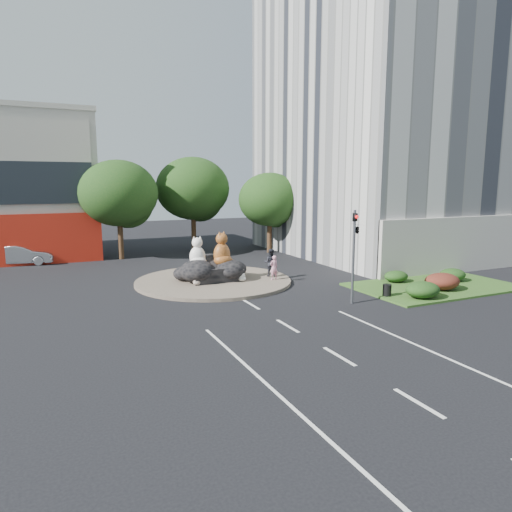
{
  "coord_description": "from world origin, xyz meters",
  "views": [
    {
      "loc": [
        -9.58,
        -17.38,
        6.41
      ],
      "look_at": [
        1.83,
        7.39,
        2.0
      ],
      "focal_mm": 32.0,
      "sensor_mm": 36.0,
      "label": 1
    }
  ],
  "objects_px": {
    "cat_white": "(197,251)",
    "litter_bin": "(387,290)",
    "kitten_white": "(242,274)",
    "kitten_calico": "(196,278)",
    "cat_tabby": "(222,248)",
    "pedestrian_dark": "(270,263)",
    "parked_car": "(21,255)",
    "pedestrian_pink": "(274,268)"
  },
  "relations": [
    {
      "from": "cat_tabby",
      "to": "kitten_white",
      "type": "distance_m",
      "value": 2.1
    },
    {
      "from": "pedestrian_pink",
      "to": "pedestrian_dark",
      "type": "xyz_separation_m",
      "value": [
        0.27,
        1.04,
        0.14
      ]
    },
    {
      "from": "pedestrian_dark",
      "to": "litter_bin",
      "type": "xyz_separation_m",
      "value": [
        3.68,
        -7.25,
        -0.68
      ]
    },
    {
      "from": "cat_tabby",
      "to": "pedestrian_pink",
      "type": "xyz_separation_m",
      "value": [
        3.0,
        -1.49,
        -1.23
      ]
    },
    {
      "from": "kitten_white",
      "to": "kitten_calico",
      "type": "bearing_deg",
      "value": 170.81
    },
    {
      "from": "kitten_white",
      "to": "pedestrian_pink",
      "type": "bearing_deg",
      "value": -18.98
    },
    {
      "from": "cat_white",
      "to": "litter_bin",
      "type": "distance_m",
      "value": 11.8
    },
    {
      "from": "cat_white",
      "to": "pedestrian_pink",
      "type": "xyz_separation_m",
      "value": [
        4.53,
        -1.83,
        -1.09
      ]
    },
    {
      "from": "pedestrian_dark",
      "to": "cat_tabby",
      "type": "bearing_deg",
      "value": 25.18
    },
    {
      "from": "cat_white",
      "to": "pedestrian_pink",
      "type": "relative_size",
      "value": 1.25
    },
    {
      "from": "cat_white",
      "to": "parked_car",
      "type": "height_order",
      "value": "cat_white"
    },
    {
      "from": "cat_white",
      "to": "kitten_white",
      "type": "distance_m",
      "value": 3.17
    },
    {
      "from": "kitten_calico",
      "to": "kitten_white",
      "type": "bearing_deg",
      "value": 24.87
    },
    {
      "from": "kitten_white",
      "to": "litter_bin",
      "type": "height_order",
      "value": "kitten_white"
    },
    {
      "from": "kitten_white",
      "to": "parked_car",
      "type": "distance_m",
      "value": 18.88
    },
    {
      "from": "kitten_white",
      "to": "litter_bin",
      "type": "relative_size",
      "value": 1.39
    },
    {
      "from": "kitten_white",
      "to": "cat_white",
      "type": "bearing_deg",
      "value": 143.53
    },
    {
      "from": "cat_white",
      "to": "litter_bin",
      "type": "relative_size",
      "value": 2.97
    },
    {
      "from": "litter_bin",
      "to": "parked_car",
      "type": "bearing_deg",
      "value": 133.22
    },
    {
      "from": "litter_bin",
      "to": "kitten_white",
      "type": "bearing_deg",
      "value": 132.19
    },
    {
      "from": "kitten_calico",
      "to": "litter_bin",
      "type": "relative_size",
      "value": 1.38
    },
    {
      "from": "pedestrian_pink",
      "to": "kitten_white",
      "type": "bearing_deg",
      "value": -19.74
    },
    {
      "from": "litter_bin",
      "to": "kitten_calico",
      "type": "bearing_deg",
      "value": 143.05
    },
    {
      "from": "litter_bin",
      "to": "pedestrian_pink",
      "type": "bearing_deg",
      "value": 122.5
    },
    {
      "from": "cat_white",
      "to": "kitten_white",
      "type": "relative_size",
      "value": 2.13
    },
    {
      "from": "cat_tabby",
      "to": "pedestrian_dark",
      "type": "height_order",
      "value": "cat_tabby"
    },
    {
      "from": "kitten_calico",
      "to": "pedestrian_dark",
      "type": "height_order",
      "value": "pedestrian_dark"
    },
    {
      "from": "kitten_white",
      "to": "litter_bin",
      "type": "distance_m",
      "value": 8.97
    },
    {
      "from": "cat_tabby",
      "to": "parked_car",
      "type": "bearing_deg",
      "value": 104.83
    },
    {
      "from": "kitten_calico",
      "to": "litter_bin",
      "type": "distance_m",
      "value": 11.24
    },
    {
      "from": "kitten_calico",
      "to": "parked_car",
      "type": "distance_m",
      "value": 16.88
    },
    {
      "from": "kitten_white",
      "to": "pedestrian_pink",
      "type": "relative_size",
      "value": 0.58
    },
    {
      "from": "cat_tabby",
      "to": "parked_car",
      "type": "height_order",
      "value": "cat_tabby"
    },
    {
      "from": "pedestrian_dark",
      "to": "parked_car",
      "type": "bearing_deg",
      "value": -7.35
    },
    {
      "from": "cat_tabby",
      "to": "pedestrian_dark",
      "type": "xyz_separation_m",
      "value": [
        3.28,
        -0.45,
        -1.09
      ]
    },
    {
      "from": "cat_tabby",
      "to": "pedestrian_dark",
      "type": "bearing_deg",
      "value": -36.8
    },
    {
      "from": "cat_tabby",
      "to": "kitten_calico",
      "type": "xyz_separation_m",
      "value": [
        -2.02,
        -0.94,
        -1.56
      ]
    },
    {
      "from": "parked_car",
      "to": "litter_bin",
      "type": "bearing_deg",
      "value": -126.44
    },
    {
      "from": "cat_white",
      "to": "kitten_calico",
      "type": "relative_size",
      "value": 2.16
    },
    {
      "from": "cat_white",
      "to": "parked_car",
      "type": "relative_size",
      "value": 0.41
    },
    {
      "from": "pedestrian_dark",
      "to": "parked_car",
      "type": "distance_m",
      "value": 20.17
    },
    {
      "from": "cat_white",
      "to": "cat_tabby",
      "type": "relative_size",
      "value": 0.88
    }
  ]
}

